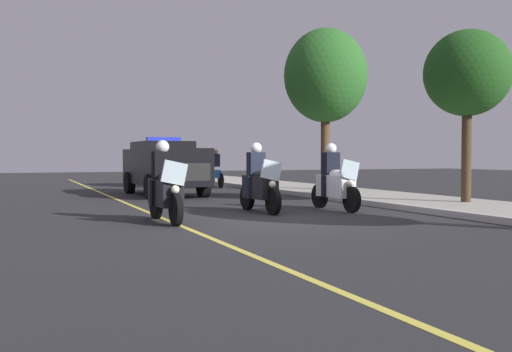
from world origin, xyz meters
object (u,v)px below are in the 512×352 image
(police_suv, at_px, (164,165))
(tree_mid_block, at_px, (467,74))
(cyclist_background, at_px, (216,168))
(police_motorcycle_lead_left, at_px, (165,189))
(police_motorcycle_trailing, at_px, (335,183))
(tree_far_back, at_px, (325,76))
(police_motorcycle_lead_right, at_px, (259,184))

(police_suv, xyz_separation_m, tree_mid_block, (7.38, 6.80, 2.60))
(cyclist_background, relative_size, tree_mid_block, 0.37)
(police_suv, relative_size, cyclist_background, 2.82)
(police_motorcycle_lead_left, distance_m, police_suv, 8.38)
(police_suv, bearing_deg, tree_mid_block, 42.66)
(police_suv, height_order, cyclist_background, police_suv)
(police_motorcycle_lead_left, xyz_separation_m, police_suv, (-8.13, 1.99, 0.37))
(police_motorcycle_lead_left, xyz_separation_m, tree_mid_block, (-0.76, 8.79, 2.97))
(cyclist_background, height_order, tree_mid_block, tree_mid_block)
(police_motorcycle_lead_left, height_order, police_motorcycle_trailing, same)
(cyclist_background, xyz_separation_m, tree_mid_block, (11.44, 3.49, 2.82))
(police_motorcycle_lead_left, height_order, tree_mid_block, tree_mid_block)
(police_motorcycle_trailing, bearing_deg, police_suv, -159.70)
(cyclist_background, xyz_separation_m, tree_far_back, (4.36, 3.00, 3.64))
(tree_mid_block, relative_size, tree_far_back, 0.77)
(police_motorcycle_trailing, xyz_separation_m, cyclist_background, (-11.25, 0.65, 0.14))
(cyclist_background, bearing_deg, police_motorcycle_lead_left, -23.49)
(police_motorcycle_trailing, bearing_deg, tree_mid_block, 87.43)
(police_motorcycle_lead_right, bearing_deg, tree_mid_block, 85.91)
(police_suv, relative_size, tree_far_back, 0.80)
(police_motorcycle_lead_left, xyz_separation_m, cyclist_background, (-12.19, 5.30, 0.14))
(police_motorcycle_lead_right, distance_m, cyclist_background, 11.31)
(police_motorcycle_trailing, relative_size, cyclist_background, 1.22)
(police_motorcycle_trailing, relative_size, police_suv, 0.43)
(police_motorcycle_trailing, height_order, tree_mid_block, tree_mid_block)
(police_motorcycle_lead_right, xyz_separation_m, police_motorcycle_trailing, (0.25, 1.99, 0.00))
(cyclist_background, distance_m, tree_far_back, 6.42)
(police_motorcycle_lead_left, xyz_separation_m, police_motorcycle_trailing, (-0.94, 4.65, 0.00))
(cyclist_background, bearing_deg, tree_mid_block, 16.95)
(police_motorcycle_lead_left, bearing_deg, police_motorcycle_lead_right, 114.20)
(police_motorcycle_lead_left, bearing_deg, police_suv, 166.25)
(police_motorcycle_lead_left, distance_m, tree_mid_block, 9.30)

